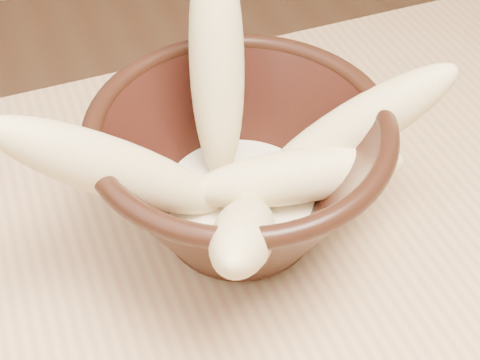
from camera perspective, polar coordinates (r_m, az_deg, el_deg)
name	(u,v)px	position (r m, az deg, el deg)	size (l,w,h in m)	color
table	(477,338)	(0.65, 19.58, -12.57)	(1.20, 0.80, 0.75)	tan
bowl	(240,170)	(0.53, 0.00, 0.84)	(0.24, 0.24, 0.13)	black
milk_puddle	(240,198)	(0.55, 0.00, -1.51)	(0.13, 0.13, 0.02)	#FCEECB
banana_upright	(217,64)	(0.53, -1.99, 9.89)	(0.04, 0.04, 0.19)	#D1B67C
banana_left	(117,170)	(0.48, -10.46, 0.87)	(0.04, 0.04, 0.20)	#D1B67C
banana_right	(354,129)	(0.54, 9.74, 4.33)	(0.04, 0.04, 0.18)	#D1B67C
banana_across	(297,176)	(0.52, 4.89, 0.32)	(0.04, 0.04, 0.17)	#D1B67C
banana_front	(244,234)	(0.46, 0.33, -4.66)	(0.04, 0.04, 0.16)	#D1B67C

